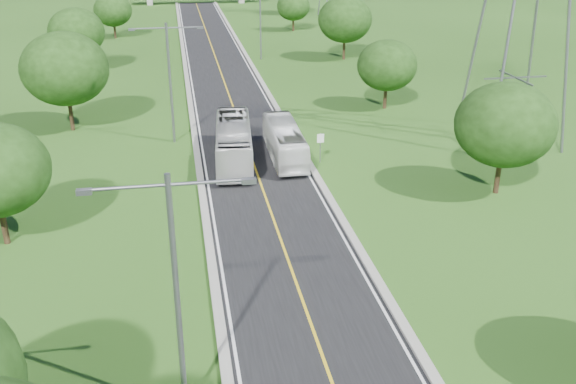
% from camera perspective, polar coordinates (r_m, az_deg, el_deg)
% --- Properties ---
extents(ground, '(260.00, 260.00, 0.00)m').
position_cam_1_polar(ground, '(70.53, -5.29, 8.60)').
color(ground, '#244814').
rests_on(ground, ground).
extents(road, '(8.00, 150.00, 0.06)m').
position_cam_1_polar(road, '(76.32, -5.70, 9.74)').
color(road, black).
rests_on(road, ground).
extents(curb_left, '(0.50, 150.00, 0.22)m').
position_cam_1_polar(curb_left, '(76.12, -8.94, 9.60)').
color(curb_left, gray).
rests_on(curb_left, ground).
extents(curb_right, '(0.50, 150.00, 0.22)m').
position_cam_1_polar(curb_right, '(76.73, -2.50, 9.97)').
color(curb_right, gray).
rests_on(curb_right, ground).
extents(speed_limit_sign, '(0.55, 0.09, 2.40)m').
position_cam_1_polar(speed_limit_sign, '(49.93, 2.90, 4.36)').
color(speed_limit_sign, slate).
rests_on(speed_limit_sign, ground).
extents(streetlight_near_left, '(5.90, 0.25, 10.00)m').
position_cam_1_polar(streetlight_near_left, '(23.27, -9.96, -7.70)').
color(streetlight_near_left, slate).
rests_on(streetlight_near_left, ground).
extents(streetlight_mid_left, '(5.90, 0.25, 10.00)m').
position_cam_1_polar(streetlight_mid_left, '(54.33, -10.49, 10.33)').
color(streetlight_mid_left, slate).
rests_on(streetlight_mid_left, ground).
extents(streetlight_far_right, '(5.90, 0.25, 10.00)m').
position_cam_1_polar(streetlight_far_right, '(87.59, -2.48, 15.52)').
color(streetlight_far_right, slate).
rests_on(streetlight_far_right, ground).
extents(tree_lc, '(7.56, 7.56, 8.79)m').
position_cam_1_polar(tree_lc, '(60.05, -19.23, 10.30)').
color(tree_lc, black).
rests_on(tree_lc, ground).
extents(tree_ld, '(6.72, 6.72, 7.82)m').
position_cam_1_polar(tree_ld, '(83.82, -18.30, 13.37)').
color(tree_ld, black).
rests_on(tree_ld, ground).
extents(tree_le, '(5.88, 5.88, 6.84)m').
position_cam_1_polar(tree_le, '(107.25, -15.31, 15.32)').
color(tree_le, black).
rests_on(tree_le, ground).
extents(tree_rb, '(6.72, 6.72, 7.82)m').
position_cam_1_polar(tree_rb, '(45.52, 18.73, 5.68)').
color(tree_rb, black).
rests_on(tree_rb, ground).
extents(tree_rc, '(5.88, 5.88, 6.84)m').
position_cam_1_polar(tree_rc, '(64.83, 8.80, 11.07)').
color(tree_rc, black).
rests_on(tree_rc, ground).
extents(tree_rd, '(7.14, 7.14, 8.30)m').
position_cam_1_polar(tree_rd, '(87.88, 5.09, 15.03)').
color(tree_rd, black).
rests_on(tree_rd, ground).
extents(tree_re, '(5.46, 5.46, 6.35)m').
position_cam_1_polar(tree_re, '(110.71, 0.48, 16.17)').
color(tree_re, black).
rests_on(tree_re, ground).
extents(bus_outbound, '(2.51, 9.91, 2.75)m').
position_cam_1_polar(bus_outbound, '(50.75, -0.29, 4.51)').
color(bus_outbound, white).
rests_on(bus_outbound, road).
extents(bus_inbound, '(3.60, 11.47, 3.14)m').
position_cam_1_polar(bus_inbound, '(50.18, -4.85, 4.44)').
color(bus_inbound, silver).
rests_on(bus_inbound, road).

